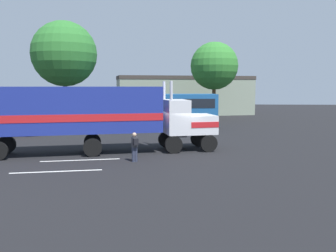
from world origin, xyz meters
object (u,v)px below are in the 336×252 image
at_px(semi_truck, 94,113).
at_px(person_bystander, 135,146).
at_px(parked_car, 11,126).
at_px(tree_left, 214,66).
at_px(tree_center, 64,54).
at_px(parked_bus, 161,108).

relative_size(semi_truck, person_bystander, 8.77).
distance_m(person_bystander, parked_car, 15.43).
bearing_deg(parked_car, tree_left, 40.88).
height_order(person_bystander, tree_left, tree_left).
height_order(semi_truck, tree_center, tree_center).
height_order(semi_truck, parked_car, semi_truck).
bearing_deg(tree_center, parked_car, -104.59).
xyz_separation_m(tree_left, tree_center, (-15.96, -7.85, 0.86)).
bearing_deg(person_bystander, parked_car, 141.08).
bearing_deg(tree_center, tree_left, 26.18).
distance_m(parked_car, tree_left, 24.47).
xyz_separation_m(semi_truck, tree_left, (8.89, 22.85, 4.10)).
bearing_deg(tree_left, semi_truck, -111.25).
distance_m(parked_bus, parked_car, 13.61).
relative_size(person_bystander, parked_car, 0.35).
xyz_separation_m(parked_bus, parked_car, (-12.14, -6.03, -1.26)).
height_order(person_bystander, tree_center, tree_center).
relative_size(semi_truck, parked_bus, 1.27).
distance_m(parked_bus, tree_left, 12.06).
xyz_separation_m(person_bystander, parked_car, (-12.00, 9.69, -0.09)).
distance_m(semi_truck, parked_bus, 13.68).
bearing_deg(parked_car, parked_bus, 26.39).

